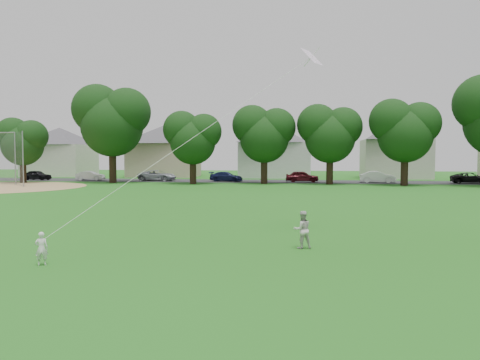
# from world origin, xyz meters

# --- Properties ---
(ground) EXTENTS (160.00, 160.00, 0.00)m
(ground) POSITION_xyz_m (0.00, 0.00, 0.00)
(ground) COLOR #216216
(ground) RESTS_ON ground
(street) EXTENTS (90.00, 7.00, 0.01)m
(street) POSITION_xyz_m (0.00, 42.00, 0.01)
(street) COLOR #2D2D30
(street) RESTS_ON ground
(toddler) EXTENTS (0.41, 0.34, 0.96)m
(toddler) POSITION_xyz_m (-3.16, -0.85, 0.48)
(toddler) COLOR silver
(toddler) RESTS_ON ground
(older_boy) EXTENTS (0.73, 0.65, 1.26)m
(older_boy) POSITION_xyz_m (4.10, 2.59, 0.63)
(older_boy) COLOR beige
(older_boy) RESTS_ON ground
(kite) EXTENTS (4.30, 4.03, 12.04)m
(kite) POSITION_xyz_m (0.62, 2.61, 3.85)
(kite) COLOR white
(kite) RESTS_ON ground
(tree_row) EXTENTS (84.79, 8.91, 11.29)m
(tree_row) POSITION_xyz_m (3.33, 36.25, 6.48)
(tree_row) COLOR black
(tree_row) RESTS_ON ground
(parked_cars) EXTENTS (55.07, 2.49, 1.29)m
(parked_cars) POSITION_xyz_m (-2.81, 41.00, 0.62)
(parked_cars) COLOR black
(parked_cars) RESTS_ON ground
(house_row) EXTENTS (76.68, 13.84, 10.29)m
(house_row) POSITION_xyz_m (0.93, 52.00, 4.71)
(house_row) COLOR silver
(house_row) RESTS_ON ground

